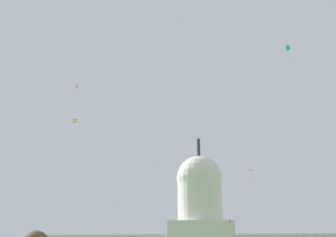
{
  "coord_description": "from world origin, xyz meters",
  "views": [
    {
      "loc": [
        0.01,
        -21.31,
        3.29
      ],
      "look_at": [
        -4.73,
        60.29,
        32.79
      ],
      "focal_mm": 44.58,
      "sensor_mm": 36.0,
      "label": 1
    }
  ],
  "objects_px": {
    "kite_magenta_high": "(154,164)",
    "kite_yellow_high": "(75,121)",
    "kite_violet_high": "(77,86)",
    "kite_red_mid": "(230,223)",
    "kite_lime_mid": "(119,199)",
    "kite_pink_mid": "(250,172)",
    "kite_turquoise_high": "(288,48)"
  },
  "relations": [
    {
      "from": "kite_red_mid",
      "to": "kite_pink_mid",
      "type": "bearing_deg",
      "value": 143.89
    },
    {
      "from": "kite_lime_mid",
      "to": "kite_yellow_high",
      "type": "relative_size",
      "value": 2.15
    },
    {
      "from": "kite_violet_high",
      "to": "kite_red_mid",
      "type": "relative_size",
      "value": 0.33
    },
    {
      "from": "kite_lime_mid",
      "to": "kite_magenta_high",
      "type": "distance_m",
      "value": 22.78
    },
    {
      "from": "kite_yellow_high",
      "to": "kite_turquoise_high",
      "type": "xyz_separation_m",
      "value": [
        64.87,
        -33.85,
        6.83
      ]
    },
    {
      "from": "kite_violet_high",
      "to": "kite_turquoise_high",
      "type": "height_order",
      "value": "kite_turquoise_high"
    },
    {
      "from": "kite_violet_high",
      "to": "kite_red_mid",
      "type": "height_order",
      "value": "kite_violet_high"
    },
    {
      "from": "kite_magenta_high",
      "to": "kite_turquoise_high",
      "type": "bearing_deg",
      "value": 170.18
    },
    {
      "from": "kite_magenta_high",
      "to": "kite_violet_high",
      "type": "bearing_deg",
      "value": 128.57
    },
    {
      "from": "kite_red_mid",
      "to": "kite_turquoise_high",
      "type": "bearing_deg",
      "value": 145.88
    },
    {
      "from": "kite_yellow_high",
      "to": "kite_pink_mid",
      "type": "distance_m",
      "value": 61.71
    },
    {
      "from": "kite_lime_mid",
      "to": "kite_yellow_high",
      "type": "distance_m",
      "value": 41.54
    },
    {
      "from": "kite_magenta_high",
      "to": "kite_yellow_high",
      "type": "height_order",
      "value": "kite_yellow_high"
    },
    {
      "from": "kite_red_mid",
      "to": "kite_lime_mid",
      "type": "bearing_deg",
      "value": 75.86
    },
    {
      "from": "kite_red_mid",
      "to": "kite_magenta_high",
      "type": "bearing_deg",
      "value": 70.81
    },
    {
      "from": "kite_lime_mid",
      "to": "kite_pink_mid",
      "type": "bearing_deg",
      "value": -86.58
    },
    {
      "from": "kite_pink_mid",
      "to": "kite_red_mid",
      "type": "relative_size",
      "value": 0.8
    },
    {
      "from": "kite_turquoise_high",
      "to": "kite_yellow_high",
      "type": "bearing_deg",
      "value": -122.01
    },
    {
      "from": "kite_yellow_high",
      "to": "kite_pink_mid",
      "type": "height_order",
      "value": "kite_yellow_high"
    },
    {
      "from": "kite_yellow_high",
      "to": "kite_turquoise_high",
      "type": "bearing_deg",
      "value": -1.87
    },
    {
      "from": "kite_lime_mid",
      "to": "kite_yellow_high",
      "type": "bearing_deg",
      "value": -164.75
    },
    {
      "from": "kite_violet_high",
      "to": "kite_pink_mid",
      "type": "relative_size",
      "value": 0.41
    },
    {
      "from": "kite_lime_mid",
      "to": "kite_yellow_high",
      "type": "xyz_separation_m",
      "value": [
        -10.08,
        -34.41,
        20.97
      ]
    },
    {
      "from": "kite_magenta_high",
      "to": "kite_turquoise_high",
      "type": "height_order",
      "value": "kite_turquoise_high"
    },
    {
      "from": "kite_violet_high",
      "to": "kite_lime_mid",
      "type": "distance_m",
      "value": 62.57
    },
    {
      "from": "kite_magenta_high",
      "to": "kite_yellow_high",
      "type": "bearing_deg",
      "value": 114.39
    },
    {
      "from": "kite_pink_mid",
      "to": "kite_turquoise_high",
      "type": "relative_size",
      "value": 0.73
    },
    {
      "from": "kite_red_mid",
      "to": "kite_violet_high",
      "type": "bearing_deg",
      "value": 108.74
    },
    {
      "from": "kite_pink_mid",
      "to": "kite_turquoise_high",
      "type": "height_order",
      "value": "kite_turquoise_high"
    },
    {
      "from": "kite_pink_mid",
      "to": "kite_turquoise_high",
      "type": "bearing_deg",
      "value": 62.31
    },
    {
      "from": "kite_violet_high",
      "to": "kite_yellow_high",
      "type": "height_order",
      "value": "kite_violet_high"
    },
    {
      "from": "kite_magenta_high",
      "to": "kite_turquoise_high",
      "type": "distance_m",
      "value": 89.24
    }
  ]
}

